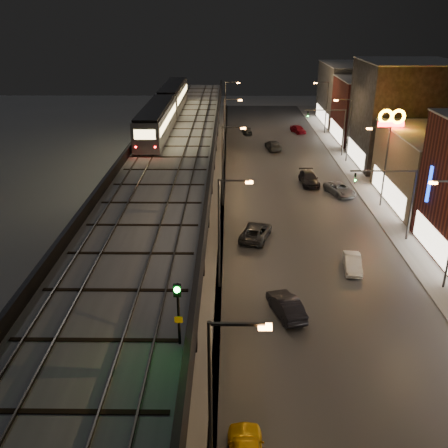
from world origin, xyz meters
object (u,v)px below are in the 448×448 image
object	(u,v)px
car_onc_white	(309,179)
car_far_white	(247,130)
rail_signal	(178,302)
car_onc_dark	(340,190)
car_mid_dark	(273,146)
car_mid_silver	(256,232)
subway_train	(166,107)
car_onc_red	(298,129)
car_near_white	(286,306)
car_onc_silver	(352,264)

from	to	relation	value
car_onc_white	car_far_white	bearing A→B (deg)	101.37
rail_signal	car_onc_white	world-z (taller)	rail_signal
car_onc_dark	car_onc_white	world-z (taller)	car_onc_white
car_mid_dark	car_mid_silver	bearing A→B (deg)	76.00
car_mid_silver	car_far_white	distance (m)	44.45
subway_train	car_onc_red	world-z (taller)	subway_train
car_onc_dark	car_mid_silver	bearing A→B (deg)	-149.43
car_far_white	car_onc_dark	bearing A→B (deg)	101.51
rail_signal	car_mid_dark	xyz separation A→B (m)	(9.02, 58.80, -8.08)
subway_train	car_near_white	size ratio (longest dim) A/B	8.11
car_onc_silver	car_onc_white	distance (m)	22.60
car_near_white	subway_train	bearing A→B (deg)	-87.11
car_far_white	car_onc_silver	bearing A→B (deg)	92.18
car_mid_dark	car_onc_dark	bearing A→B (deg)	100.16
car_mid_dark	car_onc_white	size ratio (longest dim) A/B	0.96
car_mid_dark	car_onc_red	xyz separation A→B (m)	(5.38, 11.76, -0.02)
car_mid_dark	car_onc_white	bearing A→B (deg)	93.86
car_far_white	car_onc_red	size ratio (longest dim) A/B	0.92
car_mid_silver	car_mid_dark	size ratio (longest dim) A/B	1.04
subway_train	car_onc_dark	distance (m)	25.61
car_near_white	car_mid_silver	size ratio (longest dim) A/B	0.87
car_onc_red	car_onc_dark	bearing A→B (deg)	-107.01
car_mid_silver	car_onc_white	distance (m)	18.01
car_mid_silver	car_mid_dark	world-z (taller)	car_mid_dark
car_near_white	car_onc_silver	world-z (taller)	car_near_white
car_onc_red	car_mid_silver	bearing A→B (deg)	-120.68
car_near_white	car_onc_white	distance (m)	29.96
rail_signal	car_far_white	bearing A→B (deg)	85.70
car_near_white	car_onc_red	distance (m)	58.72
subway_train	car_mid_dark	bearing A→B (deg)	31.69
car_onc_silver	car_onc_red	distance (m)	51.42
car_near_white	car_onc_dark	bearing A→B (deg)	-125.44
subway_train	rail_signal	xyz separation A→B (m)	(6.40, -49.28, 0.43)
car_mid_silver	car_mid_dark	bearing A→B (deg)	-80.97
subway_train	car_onc_white	world-z (taller)	subway_train
car_onc_silver	car_onc_white	size ratio (longest dim) A/B	0.75
subway_train	car_onc_red	bearing A→B (deg)	45.65
car_near_white	car_mid_silver	world-z (taller)	car_near_white
car_mid_dark	car_far_white	size ratio (longest dim) A/B	1.31
car_mid_silver	car_onc_silver	xyz separation A→B (m)	(7.84, -6.21, -0.08)
car_onc_dark	car_far_white	bearing A→B (deg)	87.97
rail_signal	car_near_white	distance (m)	16.07
car_mid_dark	subway_train	bearing A→B (deg)	25.02
rail_signal	car_far_white	xyz separation A→B (m)	(5.25, 69.84, -8.15)
car_near_white	car_onc_silver	bearing A→B (deg)	-148.93
car_near_white	car_mid_dark	world-z (taller)	car_near_white
subway_train	car_onc_dark	bearing A→B (deg)	-27.36
car_onc_dark	car_onc_red	bearing A→B (deg)	71.99
car_onc_silver	car_onc_red	size ratio (longest dim) A/B	0.93
subway_train	car_near_white	bearing A→B (deg)	-71.03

